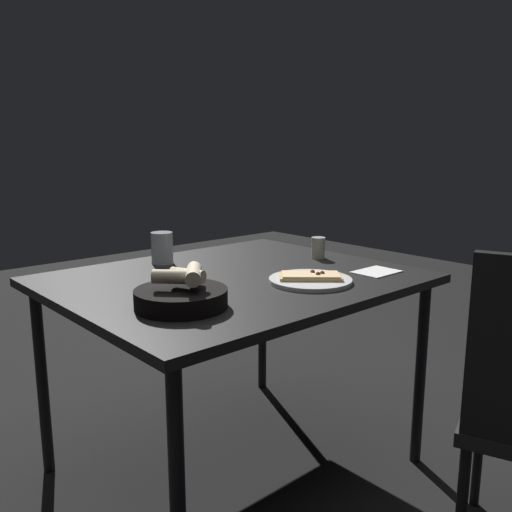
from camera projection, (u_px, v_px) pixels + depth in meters
name	position (u px, v px, depth m)	size (l,w,h in m)	color
ground	(235.00, 465.00, 2.06)	(8.00, 8.00, 0.00)	black
dining_table	(233.00, 292.00, 1.93)	(1.19, 0.99, 0.74)	black
pizza_plate	(310.00, 279.00, 1.82)	(0.28, 0.28, 0.04)	silver
bread_basket	(182.00, 295.00, 1.54)	(0.27, 0.27, 0.12)	black
beer_glass	(162.00, 250.00, 2.11)	(0.08, 0.08, 0.12)	silver
pepper_shaker	(318.00, 249.00, 2.21)	(0.06, 0.06, 0.09)	#BFB299
napkin	(376.00, 272.00, 1.97)	(0.16, 0.12, 0.00)	white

